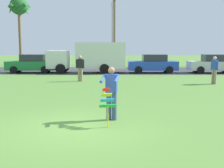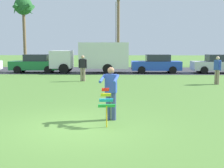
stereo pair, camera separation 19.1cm
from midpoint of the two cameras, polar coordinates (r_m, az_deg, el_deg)
The scene contains 12 objects.
ground_plane at distance 8.99m, azimuth -7.18°, elevation -8.26°, with size 120.00×120.00×0.00m, color #568438.
road_strip at distance 28.28m, azimuth -1.64°, elevation 2.62°, with size 120.00×8.00×0.01m, color #38383D.
person_kite_flyer at distance 9.58m, azimuth -0.69°, elevation -1.40°, with size 0.63×0.72×1.73m.
kite_held at distance 8.93m, azimuth -1.53°, elevation -3.36°, with size 0.53×0.67×1.12m.
parked_car_green at distance 26.87m, azimuth -15.33°, elevation 3.74°, with size 4.25×1.94×1.60m.
parked_truck_white_box at distance 25.87m, azimuth -4.20°, elevation 5.26°, with size 6.71×2.14×2.62m.
parked_car_blue at distance 25.98m, azimuth 7.66°, elevation 3.82°, with size 4.24×1.91×1.60m.
parked_car_silver at distance 27.09m, azimuth 18.67°, elevation 3.64°, with size 4.23×1.90×1.60m.
palm_tree_left_near at distance 37.51m, azimuth -17.55°, elevation 13.63°, with size 2.58×2.71×8.00m.
streetlight_pole at distance 32.91m, azimuth -0.08°, elevation 10.28°, with size 0.24×1.65×7.00m.
person_walker_near at distance 19.47m, azimuth 18.77°, elevation 2.72°, with size 0.37×0.51×1.73m.
person_walker_far at distance 19.98m, azimuth -6.40°, elevation 3.19°, with size 0.57×0.27×1.73m.
Camera 1 is at (1.15, -8.57, 2.44)m, focal length 47.68 mm.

